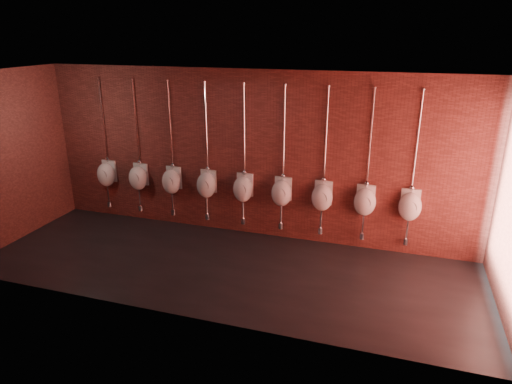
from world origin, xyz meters
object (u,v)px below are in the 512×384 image
Objects in this scene: urinal_0 at (106,174)px; urinal_3 at (206,184)px; urinal_5 at (282,192)px; urinal_8 at (410,206)px; urinal_7 at (365,201)px; urinal_6 at (322,197)px; urinal_1 at (138,177)px; urinal_4 at (243,188)px; urinal_2 at (172,181)px.

urinal_0 is 1.00× the size of urinal_3.
urinal_8 is at bearing 0.00° from urinal_5.
urinal_3 is at bearing 180.00° from urinal_7.
urinal_1 is at bearing 180.00° from urinal_6.
urinal_4 and urinal_6 have the same top height.
urinal_5 is at bearing 180.00° from urinal_7.
urinal_6 is 1.00× the size of urinal_7.
urinal_2 and urinal_5 have the same top height.
urinal_7 is at bearing 0.00° from urinal_2.
urinal_2 and urinal_7 have the same top height.
urinal_1 is 1.00× the size of urinal_2.
urinal_0 and urinal_5 have the same top height.
urinal_2 is at bearing 180.00° from urinal_4.
urinal_6 and urinal_8 have the same top height.
urinal_3 is at bearing 0.00° from urinal_0.
urinal_0 and urinal_8 have the same top height.
urinal_1 is 1.00× the size of urinal_4.
urinal_2 and urinal_3 have the same top height.
urinal_2 is at bearing 180.00° from urinal_6.
urinal_3 is at bearing 180.00° from urinal_8.
urinal_3 is 3.83m from urinal_8.
urinal_6 is (0.77, 0.00, 0.00)m from urinal_5.
urinal_6 is at bearing 0.00° from urinal_4.
urinal_4 is 1.00× the size of urinal_8.
urinal_6 is 0.77m from urinal_7.
urinal_4 is at bearing 180.00° from urinal_8.
urinal_0 and urinal_7 have the same top height.
urinal_2 is 1.00× the size of urinal_7.
urinal_2 and urinal_4 have the same top height.
urinal_2 and urinal_6 have the same top height.
urinal_7 is (2.30, 0.00, 0.00)m from urinal_4.
urinal_5 and urinal_8 have the same top height.
urinal_1 is at bearing 180.00° from urinal_4.
urinal_4 is (1.53, 0.00, 0.00)m from urinal_2.
urinal_0 is 1.00× the size of urinal_4.
urinal_4 is at bearing 180.00° from urinal_7.
urinal_8 is at bearing 0.00° from urinal_1.
urinal_8 is at bearing 0.00° from urinal_2.
urinal_5 is (3.06, 0.00, 0.00)m from urinal_1.
urinal_6 is (4.59, 0.00, 0.00)m from urinal_0.
urinal_8 is at bearing 0.00° from urinal_4.
urinal_0 is 1.00× the size of urinal_5.
urinal_4 is at bearing 0.00° from urinal_2.
urinal_8 is (4.59, 0.00, 0.00)m from urinal_2.
urinal_0 is at bearing 180.00° from urinal_5.
urinal_6 is (1.53, 0.00, 0.00)m from urinal_4.
urinal_5 is at bearing 0.00° from urinal_2.
urinal_3 and urinal_4 have the same top height.
urinal_4 is (3.06, 0.00, 0.00)m from urinal_0.
urinal_7 is at bearing 0.00° from urinal_1.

